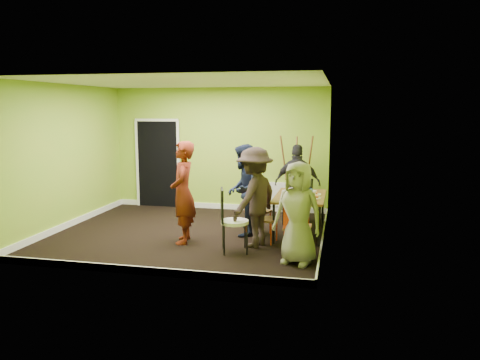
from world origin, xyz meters
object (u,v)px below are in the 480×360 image
object	(u,v)px
chair_bentwood	(230,217)
orange_bottle	(296,191)
dining_table	(300,198)
person_front_end	(298,213)
chair_left_far	(255,206)
blue_bottle	(311,194)
person_standing	(183,192)
person_left_near	(255,197)
thermos	(296,189)
person_left_far	(244,190)
chair_back_end	(302,192)
chair_left_near	(262,214)
easel	(296,177)
chair_front_end	(297,222)
person_back_end	(297,183)

from	to	relation	value
chair_bentwood	orange_bottle	size ratio (longest dim) A/B	14.29
dining_table	person_front_end	xyz separation A→B (m)	(0.11, -1.60, 0.09)
chair_left_far	blue_bottle	world-z (taller)	blue_bottle
person_standing	person_left_near	bearing A→B (deg)	78.50
chair_bentwood	thermos	distance (m)	1.65
orange_bottle	person_left_far	bearing A→B (deg)	-155.41
chair_back_end	blue_bottle	bearing A→B (deg)	115.53
dining_table	person_standing	distance (m)	2.16
dining_table	thermos	distance (m)	0.19
chair_back_end	blue_bottle	distance (m)	1.30
person_front_end	person_left_near	bearing A→B (deg)	155.06
chair_back_end	person_front_end	distance (m)	2.51
thermos	person_front_end	size ratio (longest dim) A/B	0.15
chair_back_end	person_standing	distance (m)	2.65
person_left_far	chair_left_far	bearing A→B (deg)	123.45
chair_left_near	easel	distance (m)	2.04
chair_left_near	chair_bentwood	world-z (taller)	chair_bentwood
chair_left_near	person_front_end	distance (m)	1.28
chair_front_end	person_left_far	bearing A→B (deg)	135.84
easel	person_back_end	distance (m)	0.33
thermos	easel	bearing A→B (deg)	95.65
orange_bottle	person_left_near	xyz separation A→B (m)	(-0.59, -1.08, 0.06)
chair_left_far	blue_bottle	bearing A→B (deg)	96.54
chair_back_end	blue_bottle	world-z (taller)	blue_bottle
chair_back_end	person_standing	size ratio (longest dim) A/B	0.52
easel	person_front_end	world-z (taller)	easel
orange_bottle	person_standing	xyz separation A→B (m)	(-1.85, -1.13, 0.10)
person_standing	person_back_end	size ratio (longest dim) A/B	1.11
chair_left_near	person_back_end	size ratio (longest dim) A/B	0.55
chair_front_end	person_back_end	bearing A→B (deg)	97.14
dining_table	blue_bottle	distance (m)	0.44
orange_bottle	chair_left_near	bearing A→B (deg)	-122.82
person_front_end	chair_back_end	bearing A→B (deg)	111.12
chair_left_near	person_left_far	xyz separation A→B (m)	(-0.40, 0.38, 0.35)
chair_left_near	blue_bottle	size ratio (longest dim) A/B	4.69
chair_left_far	person_left_far	world-z (taller)	person_left_far
person_standing	person_left_near	xyz separation A→B (m)	(1.26, 0.05, -0.04)
person_left_far	chair_left_near	bearing A→B (deg)	46.46
easel	person_standing	world-z (taller)	person_standing
orange_bottle	dining_table	bearing A→B (deg)	-64.68
person_left_far	person_left_near	world-z (taller)	person_left_near
chair_bentwood	person_left_far	world-z (taller)	person_left_far
chair_left_near	person_left_near	bearing A→B (deg)	-4.14
chair_left_far	person_standing	world-z (taller)	person_standing
easel	person_front_end	distance (m)	3.00
easel	person_left_near	size ratio (longest dim) A/B	1.05
chair_left_far	chair_back_end	size ratio (longest dim) A/B	1.00
person_back_end	thermos	bearing A→B (deg)	94.26
chair_left_near	chair_bentwood	distance (m)	0.81
thermos	person_front_end	world-z (taller)	person_front_end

